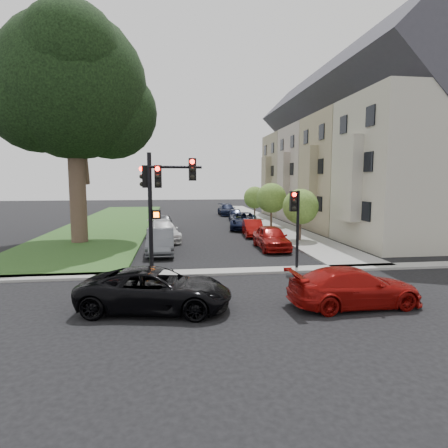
{
  "coord_description": "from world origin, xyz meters",
  "views": [
    {
      "loc": [
        -2.68,
        -15.29,
        4.41
      ],
      "look_at": [
        0.0,
        5.0,
        2.0
      ],
      "focal_mm": 30.0,
      "sensor_mm": 36.0,
      "label": 1
    }
  ],
  "objects": [
    {
      "name": "traffic_signal_main",
      "position": [
        -3.36,
        2.24,
        3.9
      ],
      "size": [
        2.76,
        0.72,
        5.65
      ],
      "color": "black",
      "rests_on": "ground"
    },
    {
      "name": "house_a",
      "position": [
        12.45,
        8.0,
        6.93
      ],
      "size": [
        7.7,
        7.55,
        15.97
      ],
      "color": "#9F9D99",
      "rests_on": "ground"
    },
    {
      "name": "small_tree_a",
      "position": [
        6.2,
        10.33,
        2.52
      ],
      "size": [
        2.53,
        2.53,
        3.79
      ],
      "color": "#4B372A",
      "rests_on": "ground"
    },
    {
      "name": "car_parked_1",
      "position": [
        3.41,
        13.42,
        0.65
      ],
      "size": [
        1.69,
        4.03,
        1.3
      ],
      "primitive_type": "imported",
      "rotation": [
        0.0,
        0.0,
        -0.08
      ],
      "color": "maroon",
      "rests_on": "ground"
    },
    {
      "name": "sidewalk_right",
      "position": [
        6.75,
        24.0,
        0.06
      ],
      "size": [
        3.5,
        44.0,
        0.12
      ],
      "primitive_type": "cube",
      "color": "gray",
      "rests_on": "ground"
    },
    {
      "name": "small_tree_c",
      "position": [
        6.2,
        25.66,
        2.47
      ],
      "size": [
        2.47,
        2.47,
        3.71
      ],
      "color": "#4B372A",
      "rests_on": "ground"
    },
    {
      "name": "grass_strip",
      "position": [
        -9.0,
        24.0,
        0.06
      ],
      "size": [
        8.0,
        44.0,
        0.12
      ],
      "primitive_type": "cube",
      "color": "#274D1C",
      "rests_on": "ground"
    },
    {
      "name": "car_parked_4",
      "position": [
        3.81,
        31.04,
        0.7
      ],
      "size": [
        1.99,
        4.85,
        1.41
      ],
      "primitive_type": "imported",
      "rotation": [
        0.0,
        0.0,
        0.0
      ],
      "color": "black",
      "rests_on": "ground"
    },
    {
      "name": "car_parked_6",
      "position": [
        -3.56,
        11.94,
        0.72
      ],
      "size": [
        2.91,
        5.25,
        1.44
      ],
      "primitive_type": "imported",
      "rotation": [
        0.0,
        0.0,
        0.19
      ],
      "color": "silver",
      "rests_on": "ground"
    },
    {
      "name": "car_parked_3",
      "position": [
        3.99,
        25.37,
        0.64
      ],
      "size": [
        1.93,
        3.88,
        1.27
      ],
      "primitive_type": "imported",
      "rotation": [
        0.0,
        0.0,
        -0.12
      ],
      "color": "black",
      "rests_on": "ground"
    },
    {
      "name": "ground",
      "position": [
        0.0,
        0.0,
        0.0
      ],
      "size": [
        140.0,
        140.0,
        0.0
      ],
      "primitive_type": "plane",
      "color": "black",
      "rests_on": "ground"
    },
    {
      "name": "car_parked_2",
      "position": [
        3.49,
        17.7,
        0.75
      ],
      "size": [
        3.29,
        5.73,
        1.5
      ],
      "primitive_type": "imported",
      "rotation": [
        0.0,
        0.0,
        -0.15
      ],
      "color": "black",
      "rests_on": "ground"
    },
    {
      "name": "small_tree_b",
      "position": [
        6.2,
        18.42,
        2.75
      ],
      "size": [
        2.76,
        2.76,
        4.14
      ],
      "color": "#4B372A",
      "rests_on": "ground"
    },
    {
      "name": "traffic_signal_secondary",
      "position": [
        3.13,
        2.19,
        2.72
      ],
      "size": [
        0.49,
        0.4,
        3.9
      ],
      "color": "black",
      "rests_on": "ground"
    },
    {
      "name": "eucalyptus",
      "position": [
        -9.37,
        11.68,
        10.6
      ],
      "size": [
        10.96,
        9.94,
        15.53
      ],
      "color": "#4B372A",
      "rests_on": "ground"
    },
    {
      "name": "car_parked_7",
      "position": [
        -3.74,
        18.3,
        0.68
      ],
      "size": [
        1.65,
        4.01,
        1.36
      ],
      "primitive_type": "imported",
      "rotation": [
        0.0,
        0.0,
        -0.01
      ],
      "color": "#3F4247",
      "rests_on": "ground"
    },
    {
      "name": "car_parked_5",
      "position": [
        -3.56,
        7.13,
        0.75
      ],
      "size": [
        1.64,
        4.56,
        1.5
      ],
      "primitive_type": "imported",
      "rotation": [
        0.0,
        0.0,
        0.01
      ],
      "color": "#3F4247",
      "rests_on": "ground"
    },
    {
      "name": "car_parked_0",
      "position": [
        3.41,
        7.71,
        0.76
      ],
      "size": [
        1.82,
        4.45,
        1.51
      ],
      "primitive_type": "imported",
      "rotation": [
        0.0,
        0.0,
        -0.01
      ],
      "color": "maroon",
      "rests_on": "ground"
    },
    {
      "name": "sidewalk_cross",
      "position": [
        0.0,
        2.0,
        0.06
      ],
      "size": [
        60.0,
        1.0,
        0.12
      ],
      "primitive_type": "cube",
      "color": "gray",
      "rests_on": "ground"
    },
    {
      "name": "car_cross_far",
      "position": [
        3.51,
        -3.25,
        0.68
      ],
      "size": [
        4.76,
        2.13,
        1.36
      ],
      "primitive_type": "imported",
      "rotation": [
        0.0,
        0.0,
        1.62
      ],
      "color": "maroon",
      "rests_on": "ground"
    },
    {
      "name": "house_d",
      "position": [
        12.45,
        30.5,
        6.93
      ],
      "size": [
        7.7,
        7.55,
        15.97
      ],
      "color": "tan",
      "rests_on": "ground"
    },
    {
      "name": "house_c",
      "position": [
        12.45,
        23.0,
        6.93
      ],
      "size": [
        7.7,
        7.55,
        15.97
      ],
      "color": "#A29285",
      "rests_on": "ground"
    },
    {
      "name": "house_b",
      "position": [
        12.45,
        15.5,
        6.93
      ],
      "size": [
        7.7,
        7.55,
        15.97
      ],
      "color": "gray",
      "rests_on": "ground"
    },
    {
      "name": "car_cross_near",
      "position": [
        -3.36,
        -2.73,
        0.71
      ],
      "size": [
        5.48,
        3.22,
        1.43
      ],
      "primitive_type": "imported",
      "rotation": [
        0.0,
        0.0,
        1.4
      ],
      "color": "black",
      "rests_on": "ground"
    }
  ]
}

